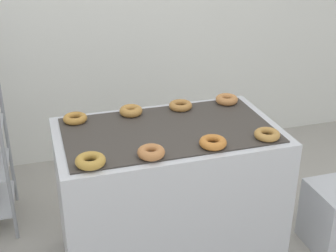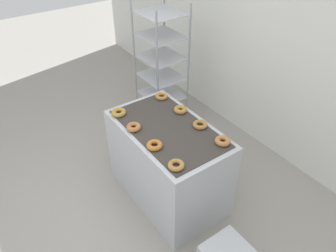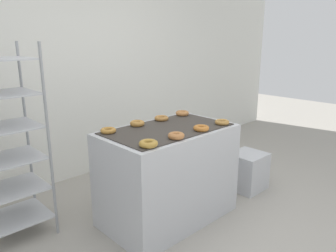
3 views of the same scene
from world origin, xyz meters
name	(u,v)px [view 1 (image 1 of 3)]	position (x,y,z in m)	size (l,w,h in m)	color
fryer_machine	(168,198)	(0.00, 0.61, 0.45)	(1.22, 0.73, 0.89)	#B7BABF
donut_near_left	(90,161)	(-0.46, 0.35, 0.92)	(0.14, 0.14, 0.04)	#AB8033
donut_near_midleft	(151,152)	(-0.17, 0.34, 0.92)	(0.14, 0.14, 0.05)	#AB6C3A
donut_near_midright	(213,142)	(0.16, 0.36, 0.91)	(0.14, 0.14, 0.04)	#B86E2B
donut_near_right	(267,134)	(0.47, 0.36, 0.91)	(0.14, 0.14, 0.04)	#A87839
donut_far_left	(75,118)	(-0.47, 0.86, 0.91)	(0.13, 0.13, 0.04)	#AB7731
donut_far_midleft	(131,111)	(-0.15, 0.87, 0.92)	(0.13, 0.13, 0.05)	#AC7836
donut_far_midright	(181,105)	(0.16, 0.87, 0.91)	(0.14, 0.14, 0.04)	#A77136
donut_far_right	(227,99)	(0.46, 0.87, 0.92)	(0.14, 0.14, 0.05)	#B0723D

